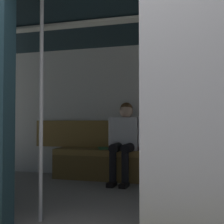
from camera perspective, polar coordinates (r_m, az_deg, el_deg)
train_car at (r=3.42m, az=-0.81°, el=8.27°), size 6.40×2.82×2.27m
bench_seat at (r=4.41m, az=4.00°, el=-8.99°), size 2.49×0.44×0.47m
person_seated at (r=4.35m, az=2.54°, el=-4.76°), size 0.55×0.68×1.20m
handbag at (r=4.39m, az=7.44°, el=-6.45°), size 0.26×0.15×0.17m
book at (r=4.55m, az=-1.70°, el=-7.19°), size 0.23×0.26×0.03m
grab_pole_door at (r=2.73m, az=-13.86°, el=1.36°), size 0.04×0.04×2.13m
grab_pole_far at (r=2.48m, az=6.19°, el=1.62°), size 0.04×0.04×2.13m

